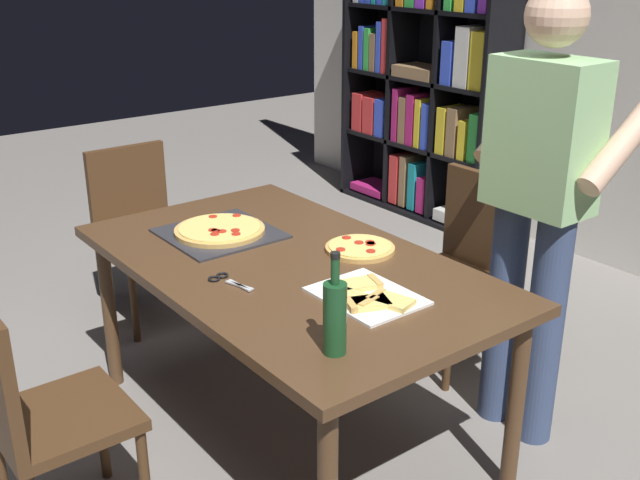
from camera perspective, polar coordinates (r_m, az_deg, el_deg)
ground_plane at (r=3.23m, az=-2.17°, el=-13.93°), size 12.00×12.00×0.00m
dining_table at (r=2.90m, az=-2.36°, el=-2.85°), size 1.71×1.00×0.75m
chair_near_camera at (r=2.61m, az=-20.66°, el=-11.52°), size 0.42×0.42×0.90m
chair_far_side at (r=3.57m, az=10.69°, el=-1.32°), size 0.42×0.42×0.90m
chair_left_end at (r=4.05m, az=-13.39°, el=1.21°), size 0.42×0.42×0.90m
bookshelf at (r=5.52m, az=7.99°, el=11.98°), size 1.40×0.35×1.95m
person_serving_pizza at (r=2.94m, az=16.15°, el=3.28°), size 0.55×0.54×1.75m
pepperoni_pizza_on_tray at (r=3.15m, az=-7.52°, el=0.67°), size 0.43×0.43×0.04m
pizza_slices_on_towel at (r=2.56m, az=3.56°, el=-4.23°), size 0.36×0.28×0.03m
wine_bottle at (r=2.19m, az=1.12°, el=-5.70°), size 0.07×0.07×0.32m
kitchen_scissors at (r=2.71m, az=-7.08°, el=-2.98°), size 0.20×0.09×0.01m
second_pizza_plain at (r=2.96m, az=3.02°, el=-0.60°), size 0.27×0.27×0.03m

